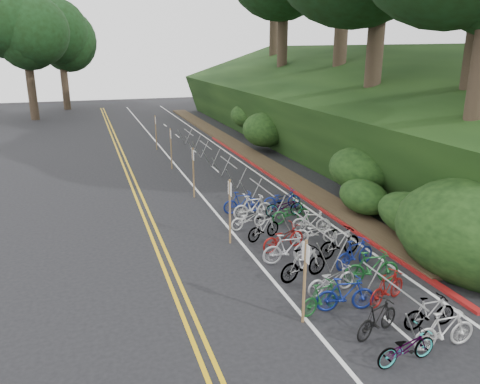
{
  "coord_description": "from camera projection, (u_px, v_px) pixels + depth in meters",
  "views": [
    {
      "loc": [
        -4.23,
        -10.66,
        7.07
      ],
      "look_at": [
        1.7,
        7.11,
        1.3
      ],
      "focal_mm": 35.0,
      "sensor_mm": 36.0,
      "label": 1
    }
  ],
  "objects": [
    {
      "name": "embankment",
      "position": [
        336.0,
        114.0,
        33.44
      ],
      "size": [
        14.3,
        48.14,
        9.11
      ],
      "color": "black",
      "rests_on": "ground"
    },
    {
      "name": "bike_valet",
      "position": [
        313.0,
        244.0,
        16.37
      ],
      "size": [
        3.15,
        12.85,
        1.1
      ],
      "color": "slate",
      "rests_on": "ground"
    },
    {
      "name": "signpost_near",
      "position": [
        305.0,
        276.0,
        12.22
      ],
      "size": [
        0.08,
        0.4,
        2.39
      ],
      "color": "brown",
      "rests_on": "ground"
    },
    {
      "name": "bike_front",
      "position": [
        322.0,
        297.0,
        12.97
      ],
      "size": [
        0.83,
        1.59,
        0.92
      ],
      "primitive_type": "imported",
      "rotation": [
        0.0,
        0.0,
        1.84
      ],
      "color": "#144C1E",
      "rests_on": "ground"
    },
    {
      "name": "road_markings",
      "position": [
        199.0,
        203.0,
        22.37
      ],
      "size": [
        7.47,
        80.0,
        0.01
      ],
      "color": "gold",
      "rests_on": "ground"
    },
    {
      "name": "ground",
      "position": [
        263.0,
        313.0,
        13.02
      ],
      "size": [
        120.0,
        120.0,
        0.0
      ],
      "primitive_type": "plane",
      "color": "black",
      "rests_on": "ground"
    },
    {
      "name": "signposts_rest",
      "position": [
        181.0,
        156.0,
        25.47
      ],
      "size": [
        0.08,
        18.4,
        2.5
      ],
      "color": "brown",
      "rests_on": "ground"
    },
    {
      "name": "bike_racks_rest",
      "position": [
        228.0,
        167.0,
        25.46
      ],
      "size": [
        1.14,
        23.0,
        1.17
      ],
      "color": "gray",
      "rests_on": "ground"
    },
    {
      "name": "red_curb",
      "position": [
        281.0,
        182.0,
        25.61
      ],
      "size": [
        0.25,
        28.0,
        0.1
      ],
      "primitive_type": "cube",
      "color": "maroon",
      "rests_on": "ground"
    },
    {
      "name": "bike_rack_front",
      "position": [
        392.0,
        295.0,
        12.28
      ],
      "size": [
        1.15,
        2.75,
        1.19
      ],
      "color": "gray",
      "rests_on": "ground"
    }
  ]
}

